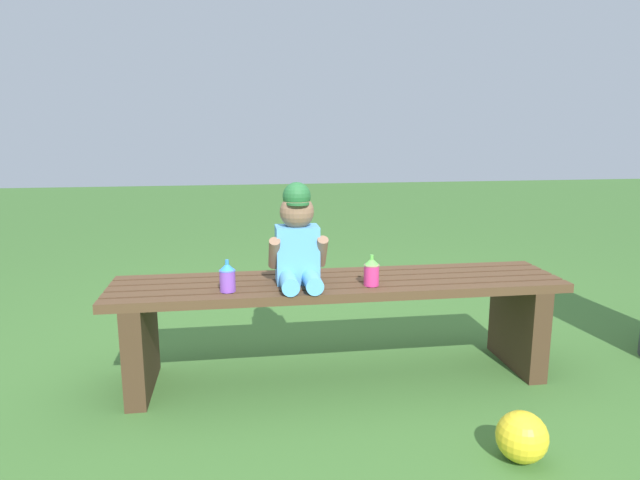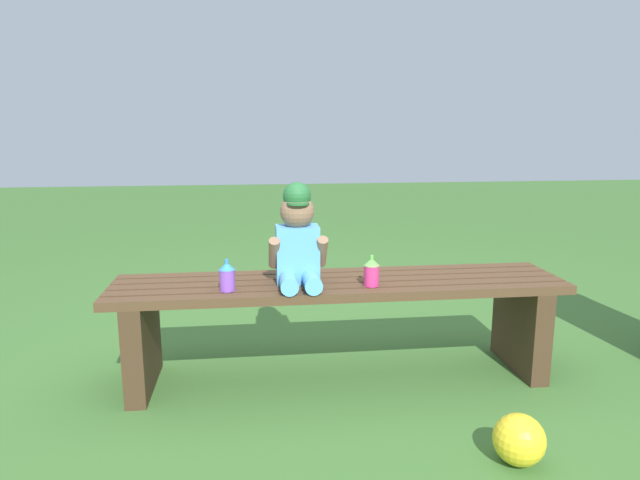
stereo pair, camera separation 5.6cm
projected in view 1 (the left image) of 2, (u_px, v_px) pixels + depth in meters
ground_plane at (338, 376)px, 2.39m from camera, size 16.00×16.00×0.00m
park_bench at (339, 310)px, 2.33m from camera, size 1.84×0.40×0.42m
child_figure at (298, 240)px, 2.22m from camera, size 0.23×0.27×0.40m
sippy_cup_left at (227, 277)px, 2.13m from camera, size 0.06×0.06×0.12m
sippy_cup_right at (371, 271)px, 2.21m from camera, size 0.06×0.06×0.12m
toy_ball at (522, 437)px, 1.77m from camera, size 0.16×0.16×0.16m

